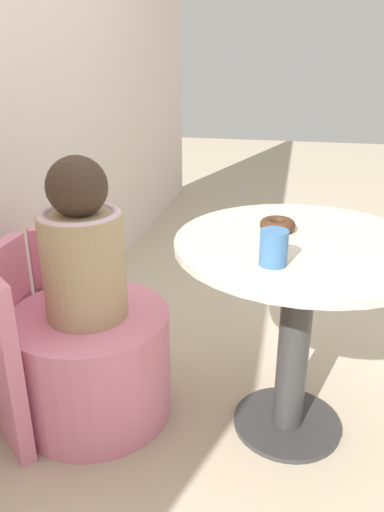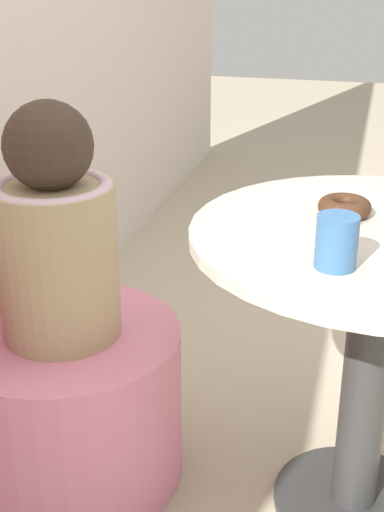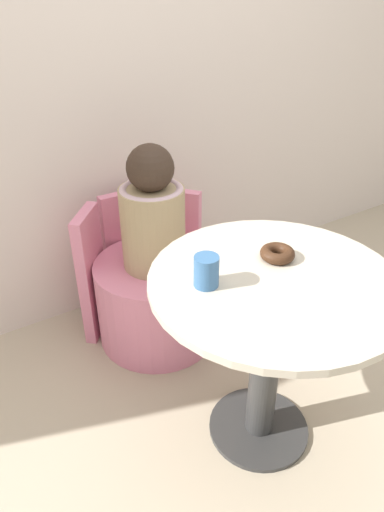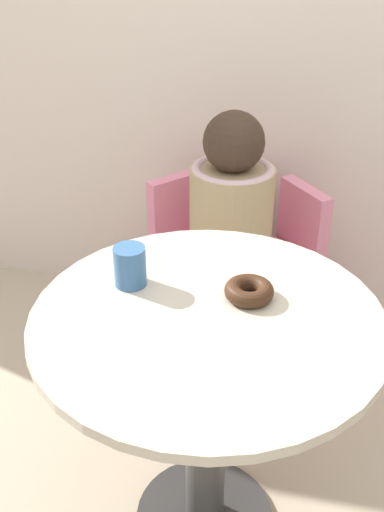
# 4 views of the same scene
# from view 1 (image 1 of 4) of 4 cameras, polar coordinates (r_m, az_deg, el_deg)

# --- Properties ---
(ground_plane) EXTENTS (12.00, 12.00, 0.00)m
(ground_plane) POSITION_cam_1_polar(r_m,az_deg,el_deg) (1.99, 10.85, -16.65)
(ground_plane) COLOR #B7A88E
(round_table) EXTENTS (0.79, 0.79, 0.70)m
(round_table) POSITION_cam_1_polar(r_m,az_deg,el_deg) (1.63, 12.06, -4.22)
(round_table) COLOR #333333
(round_table) RESTS_ON ground_plane
(tub_chair) EXTENTS (0.56, 0.56, 0.40)m
(tub_chair) POSITION_cam_1_polar(r_m,az_deg,el_deg) (1.87, -11.27, -11.88)
(tub_chair) COLOR pink
(tub_chair) RESTS_ON ground_plane
(booth_backrest) EXTENTS (0.66, 0.24, 0.64)m
(booth_backrest) POSITION_cam_1_polar(r_m,az_deg,el_deg) (1.91, -18.02, -7.81)
(booth_backrest) COLOR pink
(booth_backrest) RESTS_ON ground_plane
(child_figure) EXTENTS (0.28, 0.28, 0.55)m
(child_figure) POSITION_cam_1_polar(r_m,az_deg,el_deg) (1.66, -12.42, 0.95)
(child_figure) COLOR tan
(child_figure) RESTS_ON tub_chair
(donut) EXTENTS (0.11, 0.11, 0.04)m
(donut) POSITION_cam_1_polar(r_m,az_deg,el_deg) (1.63, 9.75, 3.53)
(donut) COLOR #3D2314
(donut) RESTS_ON round_table
(cup) EXTENTS (0.08, 0.08, 0.10)m
(cup) POSITION_cam_1_polar(r_m,az_deg,el_deg) (1.35, 9.31, 0.93)
(cup) COLOR #386699
(cup) RESTS_ON round_table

